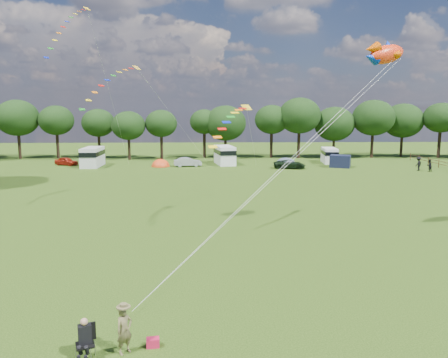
{
  "coord_description": "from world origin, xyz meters",
  "views": [
    {
      "loc": [
        -0.84,
        -19.35,
        8.43
      ],
      "look_at": [
        0.0,
        8.0,
        4.0
      ],
      "focal_mm": 35.0,
      "sensor_mm": 36.0,
      "label": 1
    }
  ],
  "objects_px": {
    "campervan_d": "(329,155)",
    "walker_b": "(418,164)",
    "campervan_c": "(225,154)",
    "fish_kite": "(384,54)",
    "tent_greyblue": "(286,166)",
    "walker_a": "(429,166)",
    "kite_flyer": "(124,330)",
    "campervan_b": "(93,156)",
    "tent_orange": "(161,166)",
    "car_d": "(289,164)",
    "car_a": "(66,161)",
    "camp_chair": "(85,334)",
    "car_b": "(188,162)"
  },
  "relations": [
    {
      "from": "campervan_d",
      "to": "walker_b",
      "type": "xyz_separation_m",
      "value": [
        9.91,
        -8.86,
        -0.31
      ]
    },
    {
      "from": "campervan_c",
      "to": "fish_kite",
      "type": "xyz_separation_m",
      "value": [
        8.96,
        -37.66,
        10.37
      ]
    },
    {
      "from": "tent_greyblue",
      "to": "walker_a",
      "type": "height_order",
      "value": "walker_a"
    },
    {
      "from": "walker_b",
      "to": "campervan_d",
      "type": "bearing_deg",
      "value": -79.49
    },
    {
      "from": "tent_greyblue",
      "to": "kite_flyer",
      "type": "xyz_separation_m",
      "value": [
        -14.12,
        -49.71,
        0.82
      ]
    },
    {
      "from": "campervan_b",
      "to": "tent_orange",
      "type": "xyz_separation_m",
      "value": [
        9.94,
        -0.31,
        -1.48
      ]
    },
    {
      "from": "tent_orange",
      "to": "walker_b",
      "type": "relative_size",
      "value": 1.58
    },
    {
      "from": "car_d",
      "to": "campervan_d",
      "type": "height_order",
      "value": "campervan_d"
    },
    {
      "from": "car_d",
      "to": "tent_greyblue",
      "type": "height_order",
      "value": "car_d"
    },
    {
      "from": "campervan_c",
      "to": "walker_a",
      "type": "distance_m",
      "value": 28.69
    },
    {
      "from": "fish_kite",
      "to": "kite_flyer",
      "type": "bearing_deg",
      "value": -159.48
    },
    {
      "from": "car_d",
      "to": "campervan_d",
      "type": "relative_size",
      "value": 0.92
    },
    {
      "from": "tent_orange",
      "to": "fish_kite",
      "type": "relative_size",
      "value": 0.88
    },
    {
      "from": "car_a",
      "to": "tent_greyblue",
      "type": "xyz_separation_m",
      "value": [
        32.74,
        -1.72,
        -0.59
      ]
    },
    {
      "from": "campervan_b",
      "to": "campervan_d",
      "type": "height_order",
      "value": "campervan_b"
    },
    {
      "from": "kite_flyer",
      "to": "campervan_c",
      "type": "bearing_deg",
      "value": 40.1
    },
    {
      "from": "car_a",
      "to": "tent_orange",
      "type": "xyz_separation_m",
      "value": [
        14.25,
        -1.75,
        -0.59
      ]
    },
    {
      "from": "kite_flyer",
      "to": "camp_chair",
      "type": "distance_m",
      "value": 1.3
    },
    {
      "from": "campervan_d",
      "to": "camp_chair",
      "type": "relative_size",
      "value": 3.33
    },
    {
      "from": "car_b",
      "to": "campervan_d",
      "type": "distance_m",
      "value": 22.23
    },
    {
      "from": "campervan_c",
      "to": "tent_orange",
      "type": "bearing_deg",
      "value": 93.97
    },
    {
      "from": "car_d",
      "to": "car_a",
      "type": "bearing_deg",
      "value": 87.49
    },
    {
      "from": "campervan_d",
      "to": "tent_greyblue",
      "type": "bearing_deg",
      "value": 120.34
    },
    {
      "from": "tent_orange",
      "to": "tent_greyblue",
      "type": "bearing_deg",
      "value": 0.08
    },
    {
      "from": "campervan_b",
      "to": "walker_a",
      "type": "xyz_separation_m",
      "value": [
        46.78,
        -6.72,
        -0.67
      ]
    },
    {
      "from": "car_d",
      "to": "kite_flyer",
      "type": "xyz_separation_m",
      "value": [
        -14.18,
        -46.88,
        0.22
      ]
    },
    {
      "from": "fish_kite",
      "to": "walker_a",
      "type": "xyz_separation_m",
      "value": [
        18.36,
        28.96,
        -11.04
      ]
    },
    {
      "from": "campervan_d",
      "to": "camp_chair",
      "type": "distance_m",
      "value": 58.12
    },
    {
      "from": "campervan_b",
      "to": "walker_b",
      "type": "distance_m",
      "value": 46.14
    },
    {
      "from": "tent_orange",
      "to": "camp_chair",
      "type": "height_order",
      "value": "camp_chair"
    },
    {
      "from": "car_a",
      "to": "tent_greyblue",
      "type": "bearing_deg",
      "value": -69.82
    },
    {
      "from": "car_a",
      "to": "campervan_d",
      "type": "bearing_deg",
      "value": -64.36
    },
    {
      "from": "fish_kite",
      "to": "car_b",
      "type": "bearing_deg",
      "value": 87.46
    },
    {
      "from": "car_b",
      "to": "fish_kite",
      "type": "height_order",
      "value": "fish_kite"
    },
    {
      "from": "campervan_c",
      "to": "kite_flyer",
      "type": "xyz_separation_m",
      "value": [
        -5.15,
        -51.98,
        -0.65
      ]
    },
    {
      "from": "camp_chair",
      "to": "fish_kite",
      "type": "height_order",
      "value": "fish_kite"
    },
    {
      "from": "car_d",
      "to": "walker_b",
      "type": "relative_size",
      "value": 2.39
    },
    {
      "from": "car_d",
      "to": "kite_flyer",
      "type": "distance_m",
      "value": 48.98
    },
    {
      "from": "campervan_b",
      "to": "kite_flyer",
      "type": "xyz_separation_m",
      "value": [
        14.3,
        -49.99,
        -0.66
      ]
    },
    {
      "from": "tent_greyblue",
      "to": "kite_flyer",
      "type": "height_order",
      "value": "kite_flyer"
    },
    {
      "from": "car_a",
      "to": "walker_b",
      "type": "xyz_separation_m",
      "value": [
        50.1,
        -7.14,
        0.34
      ]
    },
    {
      "from": "campervan_b",
      "to": "campervan_c",
      "type": "distance_m",
      "value": 19.56
    },
    {
      "from": "campervan_c",
      "to": "fish_kite",
      "type": "bearing_deg",
      "value": -176.22
    },
    {
      "from": "car_d",
      "to": "tent_greyblue",
      "type": "relative_size",
      "value": 1.27
    },
    {
      "from": "campervan_b",
      "to": "fish_kite",
      "type": "height_order",
      "value": "fish_kite"
    },
    {
      "from": "car_b",
      "to": "fish_kite",
      "type": "xyz_separation_m",
      "value": [
        14.48,
        -35.24,
        11.2
      ]
    },
    {
      "from": "kite_flyer",
      "to": "camp_chair",
      "type": "xyz_separation_m",
      "value": [
        -1.26,
        -0.29,
        0.04
      ]
    },
    {
      "from": "tent_orange",
      "to": "walker_b",
      "type": "height_order",
      "value": "walker_b"
    },
    {
      "from": "tent_greyblue",
      "to": "tent_orange",
      "type": "bearing_deg",
      "value": -179.92
    },
    {
      "from": "kite_flyer",
      "to": "fish_kite",
      "type": "distance_m",
      "value": 22.93
    }
  ]
}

